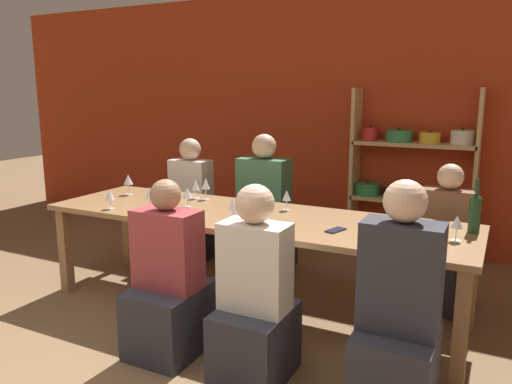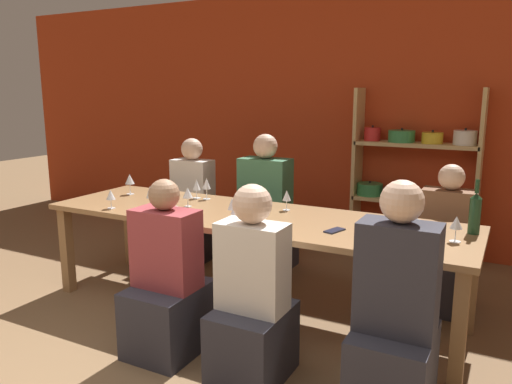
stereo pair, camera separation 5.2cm
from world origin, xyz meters
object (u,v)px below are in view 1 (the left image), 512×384
Objects in this scene: wine_glass_empty_d at (206,184)px; person_near_c at (169,292)px; wine_glass_red_b at (110,196)px; person_far_a at (264,222)px; wine_glass_red_a at (238,209)px; wine_glass_red_c at (233,205)px; wine_glass_red_e at (128,180)px; dining_table at (250,224)px; person_far_b at (444,256)px; wine_glass_white_b at (457,223)px; wine_glass_red_d at (196,186)px; wine_glass_empty_a at (418,204)px; person_near_a at (255,309)px; mixing_bowl at (403,230)px; cell_phone at (336,230)px; person_far_c at (192,215)px; shelf_unit at (412,189)px; person_near_b at (397,330)px; wine_glass_empty_b at (287,196)px; wine_bottle_green at (475,212)px; wine_glass_white_c at (187,193)px; wine_glass_white_a at (149,193)px; wine_glass_empty_c at (173,192)px.

person_near_c is at bearing -69.54° from wine_glass_empty_d.
person_far_a reaches higher than wine_glass_red_b.
wine_glass_red_c is at bearing 128.85° from wine_glass_red_a.
person_near_c reaches higher than wine_glass_red_a.
dining_table is at bearing -6.65° from wine_glass_red_e.
person_far_b is 1.00× the size of person_near_c.
wine_glass_red_e is (-2.70, 0.17, 0.02)m from wine_glass_white_b.
wine_glass_red_d is (-0.66, 0.28, 0.18)m from dining_table.
dining_table is 19.25× the size of wine_glass_empty_a.
person_far_a reaches higher than wine_glass_white_b.
mixing_bowl is at bearing 44.85° from person_near_a.
mixing_bowl is at bearing 2.44° from cell_phone.
wine_glass_red_c is 0.75m from cell_phone.
person_near_a is 0.62m from person_near_c.
mixing_bowl is 0.43m from cell_phone.
person_far_c is at bearing -1.88° from person_far_b.
shelf_unit is 2.23m from wine_glass_red_c.
person_near_a is at bearing -98.36° from shelf_unit.
wine_glass_red_b reaches higher than dining_table.
wine_glass_empty_d is 0.16× the size of person_near_c.
wine_glass_white_b is at bearing -8.99° from wine_glass_empty_d.
cell_phone is at bearing 18.96° from wine_glass_red_a.
wine_glass_red_a is 0.90× the size of wine_glass_empty_d.
shelf_unit reaches higher than mixing_bowl.
shelf_unit is 1.24m from person_far_b.
wine_glass_red_a is at bearing -75.19° from dining_table.
person_far_c is at bearing 146.03° from person_near_b.
wine_glass_empty_b is at bearing -2.63° from wine_glass_red_d.
person_far_c reaches higher than wine_glass_red_a.
wine_glass_white_b is 0.74m from cell_phone.
wine_glass_empty_a is (-0.38, 0.16, -0.02)m from wine_bottle_green.
wine_glass_white_c is (-1.39, -1.87, 0.17)m from shelf_unit.
person_far_a is at bearing 104.12° from wine_glass_red_c.
wine_glass_white_b is 2.71m from wine_glass_red_e.
mixing_bowl is 2.24× the size of wine_glass_red_b.
wine_glass_red_d is 0.63m from wine_glass_red_e.
wine_glass_white_a is 0.20m from wine_glass_empty_c.
shelf_unit is 1.51m from wine_glass_empty_a.
wine_glass_red_b is at bearing -126.93° from wine_glass_empty_d.
person_far_a reaches higher than dining_table.
person_near_a is (1.09, -0.73, -0.45)m from wine_glass_empty_c.
dining_table is 2.85× the size of person_far_b.
person_far_b is at bearing 56.06° from cell_phone.
wine_glass_empty_c is at bearing -127.36° from shelf_unit.
dining_table is at bearing 6.82° from wine_glass_empty_c.
wine_glass_empty_d is 2.13m from person_near_b.
person_near_a is (0.36, -0.45, -0.45)m from wine_glass_red_a.
wine_glass_red_b is 2.29m from wine_glass_empty_a.
wine_glass_empty_a is at bearing -78.84° from shelf_unit.
person_near_a is (1.73, -0.95, -0.46)m from wine_glass_red_e.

